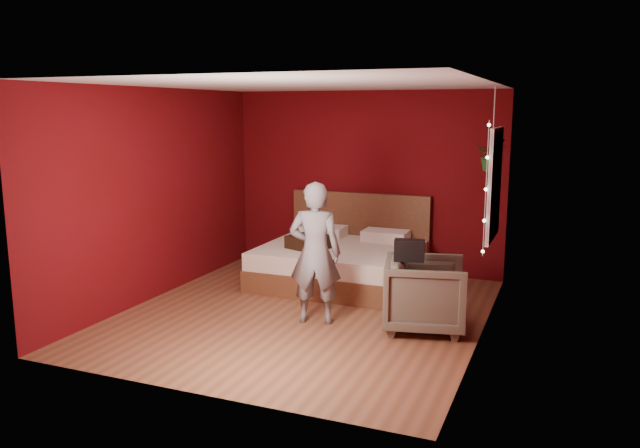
{
  "coord_description": "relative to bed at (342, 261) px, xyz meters",
  "views": [
    {
      "loc": [
        2.77,
        -6.36,
        2.34
      ],
      "look_at": [
        0.03,
        0.4,
        0.99
      ],
      "focal_mm": 35.0,
      "sensor_mm": 36.0,
      "label": 1
    }
  ],
  "objects": [
    {
      "name": "handbag",
      "position": [
        1.31,
        -1.55,
        0.59
      ],
      "size": [
        0.34,
        0.21,
        0.22
      ],
      "primitive_type": "cube",
      "rotation": [
        0.0,
        0.0,
        0.19
      ],
      "color": "black",
      "rests_on": "armchair"
    },
    {
      "name": "window",
      "position": [
        2.02,
        -0.52,
        1.2
      ],
      "size": [
        0.05,
        0.97,
        1.27
      ],
      "color": "white",
      "rests_on": "room_walls"
    },
    {
      "name": "throw_pillow",
      "position": [
        -0.34,
        -0.33,
        0.31
      ],
      "size": [
        0.6,
        0.6,
        0.17
      ],
      "primitive_type": "cube",
      "rotation": [
        0.0,
        0.0,
        -0.35
      ],
      "color": "#311A10",
      "rests_on": "bed"
    },
    {
      "name": "fairy_lights",
      "position": [
        1.99,
        -1.04,
        1.2
      ],
      "size": [
        0.04,
        0.04,
        1.45
      ],
      "color": "silver",
      "rests_on": "room_walls"
    },
    {
      "name": "hanging_plant",
      "position": [
        1.93,
        -0.13,
        1.51
      ],
      "size": [
        0.37,
        0.33,
        0.99
      ],
      "color": "silver",
      "rests_on": "room_walls"
    },
    {
      "name": "person",
      "position": [
        0.28,
        -1.64,
        0.49
      ],
      "size": [
        0.64,
        0.5,
        1.57
      ],
      "primitive_type": "imported",
      "rotation": [
        0.0,
        0.0,
        3.37
      ],
      "color": "slate",
      "rests_on": "ground"
    },
    {
      "name": "room_walls",
      "position": [
        0.05,
        -1.42,
        1.38
      ],
      "size": [
        4.04,
        4.54,
        2.62
      ],
      "color": "#58090F",
      "rests_on": "ground"
    },
    {
      "name": "bed",
      "position": [
        0.0,
        0.0,
        0.0
      ],
      "size": [
        2.07,
        1.76,
        1.14
      ],
      "color": "brown",
      "rests_on": "ground"
    },
    {
      "name": "armchair",
      "position": [
        1.46,
        -1.41,
        0.09
      ],
      "size": [
        1.02,
        1.0,
        0.78
      ],
      "primitive_type": "imported",
      "rotation": [
        0.0,
        0.0,
        1.8
      ],
      "color": "#5D5949",
      "rests_on": "ground"
    },
    {
      "name": "floor",
      "position": [
        0.05,
        -1.42,
        -0.3
      ],
      "size": [
        4.5,
        4.5,
        0.0
      ],
      "primitive_type": "plane",
      "color": "brown",
      "rests_on": "ground"
    }
  ]
}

